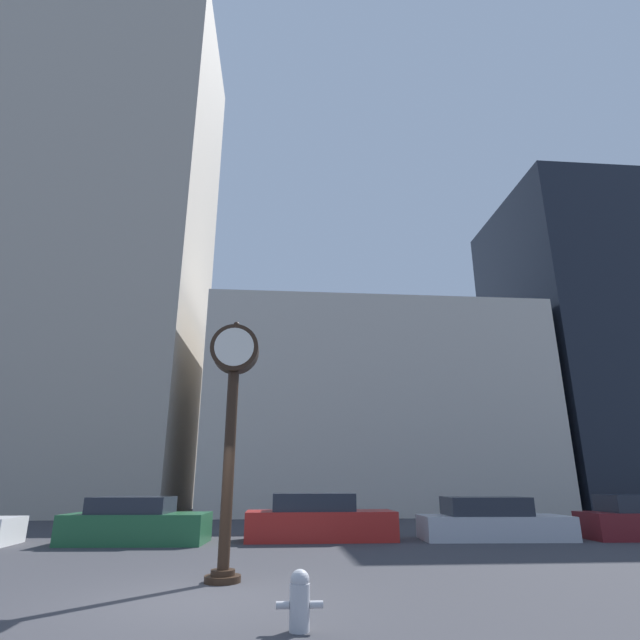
{
  "coord_description": "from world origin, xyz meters",
  "views": [
    {
      "loc": [
        1.2,
        -9.03,
        1.8
      ],
      "look_at": [
        2.83,
        10.8,
        8.26
      ],
      "focal_mm": 28.0,
      "sensor_mm": 36.0,
      "label": 1
    }
  ],
  "objects_px": {
    "car_red": "(319,520)",
    "car_silver": "(492,522)",
    "car_green": "(136,523)",
    "fire_hydrant_near": "(300,599)",
    "street_clock": "(232,399)"
  },
  "relations": [
    {
      "from": "car_green",
      "to": "fire_hydrant_near",
      "type": "relative_size",
      "value": 6.07
    },
    {
      "from": "fire_hydrant_near",
      "to": "street_clock",
      "type": "bearing_deg",
      "value": 111.29
    },
    {
      "from": "street_clock",
      "to": "car_red",
      "type": "bearing_deg",
      "value": 70.83
    },
    {
      "from": "street_clock",
      "to": "car_green",
      "type": "relative_size",
      "value": 1.18
    },
    {
      "from": "street_clock",
      "to": "car_green",
      "type": "height_order",
      "value": "street_clock"
    },
    {
      "from": "street_clock",
      "to": "fire_hydrant_near",
      "type": "relative_size",
      "value": 7.18
    },
    {
      "from": "car_red",
      "to": "fire_hydrant_near",
      "type": "height_order",
      "value": "car_red"
    },
    {
      "from": "car_red",
      "to": "car_silver",
      "type": "relative_size",
      "value": 0.99
    },
    {
      "from": "car_green",
      "to": "car_red",
      "type": "relative_size",
      "value": 0.91
    },
    {
      "from": "car_green",
      "to": "car_silver",
      "type": "distance_m",
      "value": 11.34
    },
    {
      "from": "street_clock",
      "to": "car_green",
      "type": "xyz_separation_m",
      "value": [
        -3.32,
        6.39,
        -2.88
      ]
    },
    {
      "from": "car_silver",
      "to": "car_green",
      "type": "bearing_deg",
      "value": -176.66
    },
    {
      "from": "car_green",
      "to": "car_red",
      "type": "height_order",
      "value": "car_red"
    },
    {
      "from": "car_green",
      "to": "street_clock",
      "type": "bearing_deg",
      "value": -59.15
    },
    {
      "from": "street_clock",
      "to": "car_red",
      "type": "relative_size",
      "value": 1.07
    }
  ]
}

